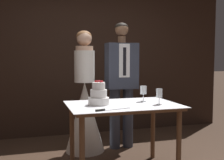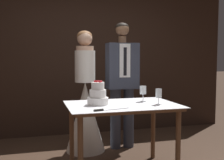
# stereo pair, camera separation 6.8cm
# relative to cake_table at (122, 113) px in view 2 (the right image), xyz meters

# --- Properties ---
(wall_back) EXTENTS (5.25, 0.12, 2.72)m
(wall_back) POSITION_rel_cake_table_xyz_m (-0.13, 1.81, 0.68)
(wall_back) COLOR black
(wall_back) RESTS_ON ground_plane
(cake_table) EXTENTS (1.23, 0.84, 0.78)m
(cake_table) POSITION_rel_cake_table_xyz_m (0.00, 0.00, 0.00)
(cake_table) COLOR brown
(cake_table) RESTS_ON ground_plane
(tiered_cake) EXTENTS (0.23, 0.23, 0.27)m
(tiered_cake) POSITION_rel_cake_table_xyz_m (-0.27, 0.03, 0.20)
(tiered_cake) COLOR white
(tiered_cake) RESTS_ON cake_table
(cake_knife) EXTENTS (0.39, 0.12, 0.02)m
(cake_knife) POSITION_rel_cake_table_xyz_m (-0.28, -0.32, 0.11)
(cake_knife) COLOR silver
(cake_knife) RESTS_ON cake_table
(wine_glass_near) EXTENTS (0.08, 0.08, 0.19)m
(wine_glass_near) POSITION_rel_cake_table_xyz_m (0.29, 0.11, 0.23)
(wine_glass_near) COLOR silver
(wine_glass_near) RESTS_ON cake_table
(wine_glass_middle) EXTENTS (0.07, 0.07, 0.18)m
(wine_glass_middle) POSITION_rel_cake_table_xyz_m (0.38, -0.15, 0.22)
(wine_glass_middle) COLOR silver
(wine_glass_middle) RESTS_ON cake_table
(bride) EXTENTS (0.54, 0.54, 1.67)m
(bride) POSITION_rel_cake_table_xyz_m (-0.27, 0.84, -0.07)
(bride) COLOR white
(bride) RESTS_ON ground_plane
(groom) EXTENTS (0.44, 0.25, 1.80)m
(groom) POSITION_rel_cake_table_xyz_m (0.27, 0.84, 0.31)
(groom) COLOR #333847
(groom) RESTS_ON ground_plane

